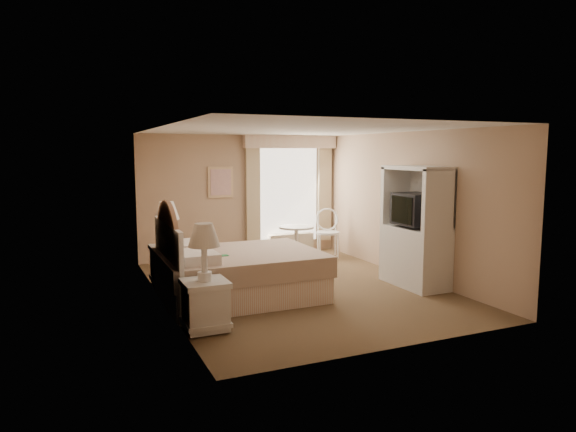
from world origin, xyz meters
name	(u,v)px	position (x,y,z in m)	size (l,w,h in m)	color
room	(297,210)	(0.00, 0.00, 1.25)	(4.21, 5.51, 2.51)	brown
window	(290,191)	(1.05, 2.65, 1.34)	(2.05, 0.22, 2.51)	white
framed_art	(221,182)	(-0.45, 2.71, 1.55)	(0.52, 0.04, 0.62)	#D7B084
bed	(233,273)	(-1.11, -0.15, 0.38)	(2.31, 1.82, 1.61)	#DAAB8E
nightstand_near	(205,291)	(-1.84, -1.35, 0.49)	(0.53, 0.53, 1.29)	silver
nightstand_far	(168,254)	(-1.84, 1.03, 0.51)	(0.55, 0.55, 1.34)	silver
round_table	(296,238)	(0.77, 1.72, 0.48)	(0.68, 0.68, 0.72)	white
cafe_chair	(328,229)	(1.63, 2.04, 0.58)	(0.62, 0.62, 0.99)	white
armoire	(416,237)	(1.81, -0.63, 0.80)	(0.58, 1.16, 1.94)	silver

